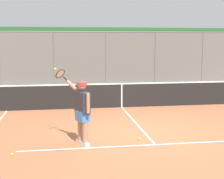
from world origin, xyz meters
The scene contains 7 objects.
ground_plane centered at (0.00, 0.00, 0.00)m, with size 60.00×60.00×0.00m, color #A8603D.
court_line_markings centered at (0.00, 1.27, 0.00)m, with size 8.76×8.54×0.01m.
fence_backdrop centered at (0.00, -9.14, 1.63)m, with size 19.14×1.37×3.29m.
tennis_net centered at (0.00, -3.82, 0.49)m, with size 11.25×0.09×1.07m.
tennis_player centered at (1.81, 0.55, 0.92)m, with size 0.89×1.12×1.88m.
tennis_ball_near_net centered at (3.45, 1.13, 0.03)m, with size 0.07×0.07×0.07m, color #D6E042.
tennis_ball_near_baseline centered at (0.31, 0.44, 0.03)m, with size 0.07×0.07×0.07m, color #C1D138.
Camera 1 is at (2.26, 8.46, 2.59)m, focal length 52.07 mm.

